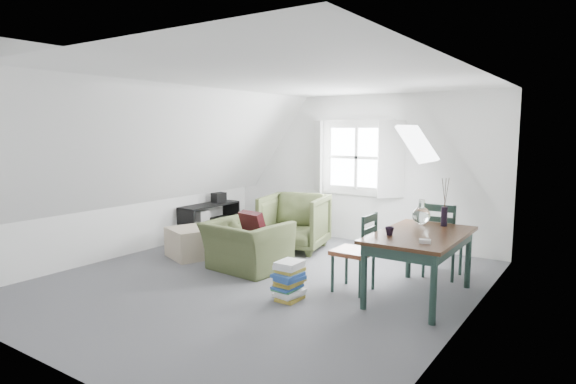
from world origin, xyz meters
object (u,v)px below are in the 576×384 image
Objects in this scene: armchair_far at (294,249)px; dining_chair_far at (442,238)px; dining_table at (420,242)px; ottoman at (193,242)px; magazine_stack at (289,281)px; dining_chair_near at (356,251)px; media_shelf at (208,223)px; armchair_near at (247,270)px.

dining_chair_far is (2.40, -0.14, 0.51)m from armchair_far.
armchair_far is 0.65× the size of dining_table.
dining_table reaches higher than ottoman.
dining_table reaches higher than magazine_stack.
dining_table is 1.60× the size of dining_chair_near.
dining_chair_near reaches higher than magazine_stack.
dining_chair_near is at bearing -161.10° from dining_table.
media_shelf is (-4.13, 0.89, -0.38)m from dining_table.
magazine_stack is (1.22, -1.96, 0.22)m from armchair_far.
dining_table is at bearing 2.69° from ottoman.
media_shelf is 3.43m from magazine_stack.
dining_table is at bearing 121.19° from dining_chair_near.
armchair_far is at bearing 10.04° from dining_chair_far.
dining_table is 1.54× the size of dining_chair_far.
armchair_near is 2.65m from dining_chair_far.
armchair_near is at bearing 40.46° from dining_chair_far.
armchair_far is 1.04× the size of dining_chair_near.
armchair_far is 1.47× the size of ottoman.
dining_chair_far is at bearing 17.79° from ottoman.
armchair_near is 1.71m from dining_chair_near.
dining_chair_far is 1.32m from dining_chair_near.
dining_chair_near is 3.61m from media_shelf.
media_shelf is at bearing -27.25° from armchair_near.
dining_table is at bearing -36.91° from armchair_far.
armchair_far is 1.00× the size of dining_chair_far.
dining_chair_far is (3.42, 1.10, 0.29)m from ottoman.
dining_chair_near reaches higher than ottoman.
magazine_stack reaches higher than armchair_near.
dining_chair_far reaches higher than magazine_stack.
dining_chair_far is 2.25× the size of magazine_stack.
ottoman reaches higher than armchair_near.
dining_chair_near reaches higher than armchair_near.
ottoman is at bearing 0.62° from armchair_near.
armchair_near is 0.87× the size of media_shelf.
ottoman is at bearing 31.17° from dining_chair_far.
armchair_near is at bearing -4.35° from ottoman.
dining_chair_far is 0.83× the size of media_shelf.
dining_table is 3.45× the size of magazine_stack.
dining_chair_near is 0.89m from magazine_stack.
dining_chair_near is (2.75, -0.04, 0.27)m from ottoman.
dining_table is at bearing 104.79° from dining_chair_far.
magazine_stack is at bearing -71.06° from armchair_far.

